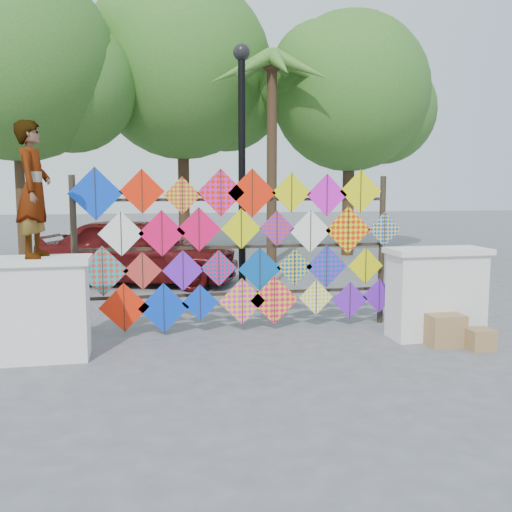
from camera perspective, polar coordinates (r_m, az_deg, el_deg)
name	(u,v)px	position (r m, az deg, el deg)	size (l,w,h in m)	color
ground	(246,344)	(7.89, -0.98, -8.75)	(80.00, 80.00, 0.00)	slate
parapet_left	(33,308)	(7.54, -21.39, -4.90)	(1.40, 0.65, 1.28)	white
parapet_right	(436,292)	(8.47, 17.57, -3.49)	(1.40, 0.65, 1.28)	white
kite_rack	(240,249)	(8.37, -1.65, 0.73)	(4.92, 0.24, 2.41)	#2D2319
tree_west	(21,64)	(17.09, -22.48, 17.35)	(5.85, 5.20, 8.01)	#422F1C
tree_mid	(185,70)	(18.92, -7.08, 17.95)	(6.30, 5.60, 8.61)	#422F1C
tree_east	(353,94)	(18.42, 9.63, 15.73)	(5.40, 4.80, 7.42)	#422F1C
palm_tree	(272,82)	(16.13, 1.62, 16.97)	(3.62, 3.62, 5.83)	#422F1C
vendor_woman	(34,190)	(7.38, -21.34, 6.20)	(0.60, 0.39, 1.64)	#99999E
sedan	(139,250)	(12.79, -11.65, 0.55)	(1.77, 4.39, 1.49)	#510D0E
lamppost	(242,153)	(9.64, -1.43, 10.24)	(0.28, 0.28, 4.46)	black
cardboard_box_near	(443,329)	(8.20, 18.24, -6.98)	(0.48, 0.43, 0.43)	#AB8253
cardboard_box_far	(480,339)	(8.14, 21.47, -7.75)	(0.33, 0.30, 0.28)	#AB8253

